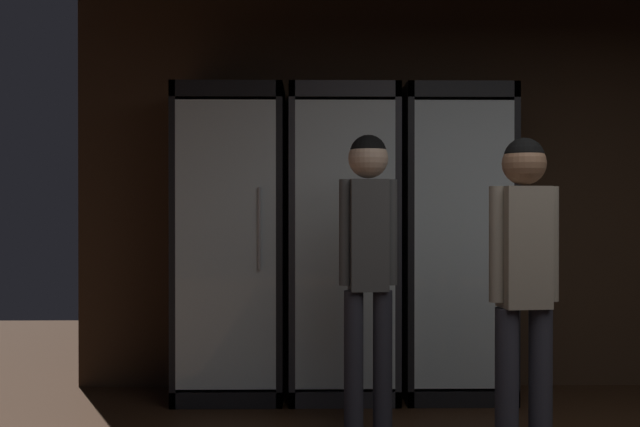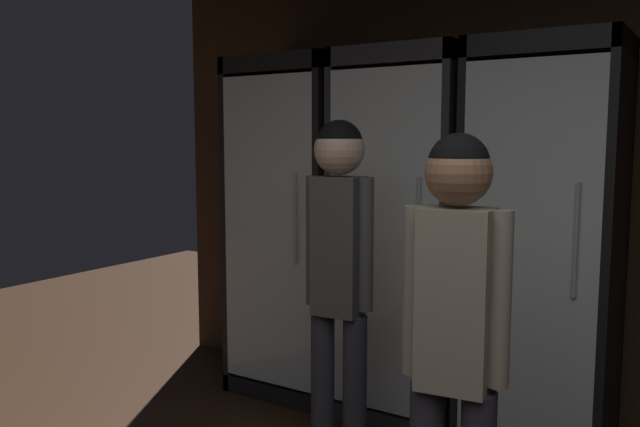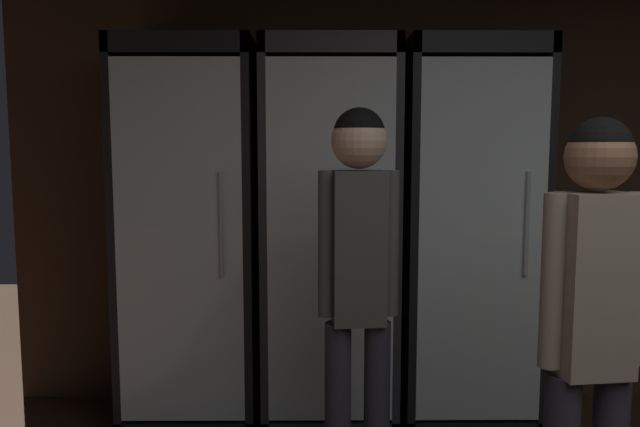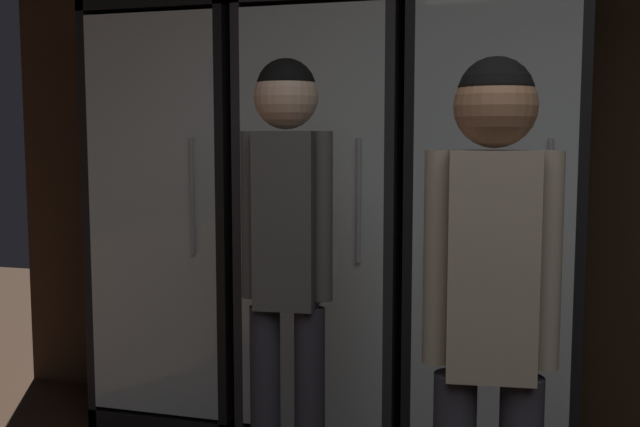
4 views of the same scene
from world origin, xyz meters
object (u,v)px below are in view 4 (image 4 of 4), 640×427
cooler_far_left (184,216)px  cooler_left (331,219)px  shopper_near (287,243)px  cooler_center (496,226)px  shopper_far (491,304)px

cooler_far_left → cooler_left: bearing=0.0°
cooler_left → shopper_near: 0.91m
cooler_left → cooler_center: bearing=-0.2°
shopper_far → shopper_near: bearing=146.4°
shopper_near → shopper_far: 0.84m
shopper_near → shopper_far: shopper_near is taller
cooler_far_left → cooler_left: 0.73m
cooler_far_left → cooler_left: (0.73, 0.00, 0.01)m
cooler_left → shopper_near: bearing=-84.1°
shopper_near → shopper_far: size_ratio=1.04×
cooler_center → shopper_near: 1.10m
shopper_near → shopper_far: (0.70, -0.46, -0.06)m
cooler_left → shopper_far: (0.79, -1.36, -0.05)m
cooler_left → shopper_far: bearing=-60.0°
cooler_far_left → shopper_near: 1.22m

